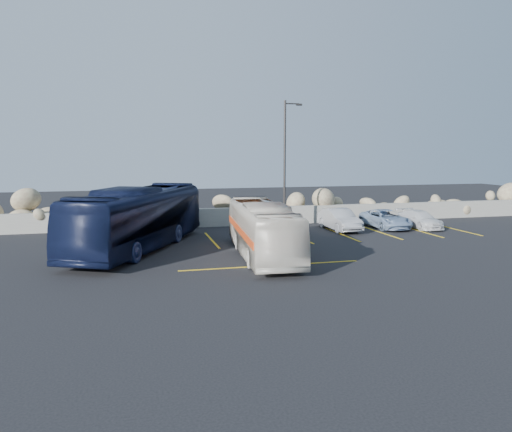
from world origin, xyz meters
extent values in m
plane|color=black|center=(0.00, 0.00, 0.00)|extent=(90.00, 90.00, 0.00)
cube|color=gray|center=(0.00, 12.00, 0.60)|extent=(60.00, 0.40, 1.20)
cube|color=gold|center=(-2.50, 7.00, 0.01)|extent=(0.12, 5.00, 0.01)
cube|color=gold|center=(2.60, 7.00, 0.01)|extent=(0.12, 5.00, 0.01)
cube|color=gold|center=(5.30, 7.00, 0.01)|extent=(0.12, 5.00, 0.01)
cube|color=gold|center=(7.90, 7.00, 0.01)|extent=(0.12, 5.00, 0.01)
cube|color=gold|center=(10.50, 7.00, 0.01)|extent=(0.12, 5.00, 0.01)
cube|color=gold|center=(13.10, 7.00, 0.01)|extent=(0.12, 5.00, 0.01)
cube|color=gold|center=(-1.00, 0.20, 0.01)|extent=(8.00, 0.12, 0.01)
cylinder|color=#2E2A28|center=(2.50, 9.50, 4.00)|extent=(0.14, 0.14, 8.00)
cylinder|color=#2E2A28|center=(2.95, 9.50, 7.80)|extent=(0.90, 0.08, 0.08)
cube|color=#2E2A28|center=(3.40, 9.50, 7.75)|extent=(0.35, 0.18, 0.12)
imported|color=silver|center=(-0.84, 2.24, 1.27)|extent=(2.89, 9.29, 2.55)
imported|color=black|center=(-6.46, 5.33, 1.58)|extent=(7.35, 11.38, 3.16)
imported|color=white|center=(1.64, 8.28, 0.63)|extent=(1.53, 3.71, 1.26)
imported|color=#A9AAAE|center=(5.81, 8.53, 0.67)|extent=(1.48, 4.08, 1.34)
imported|color=white|center=(11.22, 8.18, 0.56)|extent=(1.61, 3.85, 1.11)
imported|color=#869FBF|center=(9.07, 8.67, 0.59)|extent=(2.00, 4.25, 1.17)
camera|label=1|loc=(-6.77, -20.13, 4.94)|focal=35.00mm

